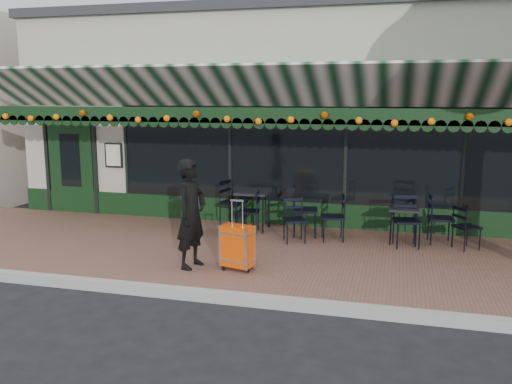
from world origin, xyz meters
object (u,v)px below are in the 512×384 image
(chair_a_right, at_px, (441,219))
(cafe_table_a, at_px, (404,211))
(chair_a_front, at_px, (407,221))
(chair_solo, at_px, (233,203))
(suitcase, at_px, (237,247))
(chair_b_right, at_px, (305,211))
(cafe_table_b, at_px, (253,195))
(woman, at_px, (191,214))
(chair_b_front, at_px, (295,220))
(chair_b_left, at_px, (249,212))
(chair_a_extra, at_px, (467,227))
(chair_a_left, at_px, (333,217))

(chair_a_right, bearing_deg, cafe_table_a, 97.42)
(chair_a_front, height_order, chair_solo, chair_solo)
(suitcase, height_order, chair_b_right, suitcase)
(cafe_table_b, bearing_deg, woman, -96.93)
(chair_a_right, bearing_deg, woman, 117.20)
(chair_b_right, height_order, chair_b_front, chair_b_right)
(chair_solo, bearing_deg, chair_b_right, -90.66)
(woman, xyz_separation_m, chair_b_front, (1.28, 1.86, -0.45))
(chair_a_front, bearing_deg, cafe_table_a, 89.94)
(chair_a_front, xyz_separation_m, chair_b_left, (-2.98, 0.28, -0.05))
(suitcase, xyz_separation_m, chair_b_front, (0.55, 1.82, 0.04))
(chair_b_left, bearing_deg, chair_a_extra, 80.51)
(suitcase, height_order, cafe_table_a, suitcase)
(chair_a_extra, xyz_separation_m, chair_solo, (-4.47, 0.64, 0.08))
(woman, bearing_deg, chair_b_front, -22.06)
(cafe_table_b, relative_size, chair_a_left, 0.90)
(chair_b_left, bearing_deg, chair_b_front, 58.09)
(chair_a_left, xyz_separation_m, chair_b_front, (-0.67, -0.28, -0.03))
(suitcase, distance_m, chair_b_front, 1.90)
(chair_b_front, relative_size, chair_solo, 0.86)
(chair_b_right, bearing_deg, chair_a_front, -108.71)
(suitcase, bearing_deg, chair_a_front, 53.82)
(chair_b_front, bearing_deg, chair_a_left, 1.19)
(chair_a_right, relative_size, chair_solo, 0.95)
(woman, relative_size, chair_b_right, 1.74)
(chair_a_right, distance_m, chair_b_front, 2.65)
(cafe_table_b, distance_m, chair_solo, 0.60)
(chair_b_left, bearing_deg, chair_a_right, 84.83)
(cafe_table_b, bearing_deg, chair_b_front, -35.43)
(chair_solo, bearing_deg, chair_a_extra, -82.89)
(cafe_table_a, distance_m, cafe_table_b, 2.92)
(chair_a_extra, xyz_separation_m, chair_b_left, (-4.00, 0.16, 0.02))
(woman, height_order, chair_b_right, woman)
(chair_a_front, xyz_separation_m, chair_b_front, (-1.98, -0.18, -0.06))
(woman, bearing_deg, chair_b_left, 5.58)
(suitcase, bearing_deg, chair_solo, 124.03)
(suitcase, relative_size, chair_a_front, 1.19)
(cafe_table_a, relative_size, chair_a_extra, 0.84)
(woman, distance_m, chair_b_left, 2.38)
(chair_a_left, bearing_deg, chair_a_front, 73.49)
(chair_b_front, bearing_deg, woman, -146.35)
(suitcase, distance_m, chair_a_front, 3.23)
(cafe_table_a, relative_size, chair_b_left, 0.79)
(suitcase, distance_m, chair_a_extra, 4.13)
(cafe_table_a, bearing_deg, chair_a_extra, -7.60)
(cafe_table_b, bearing_deg, chair_a_left, -13.96)
(cafe_table_a, relative_size, chair_a_left, 0.75)
(chair_a_left, bearing_deg, chair_solo, -119.02)
(cafe_table_b, relative_size, chair_b_right, 0.79)
(suitcase, relative_size, cafe_table_a, 1.68)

